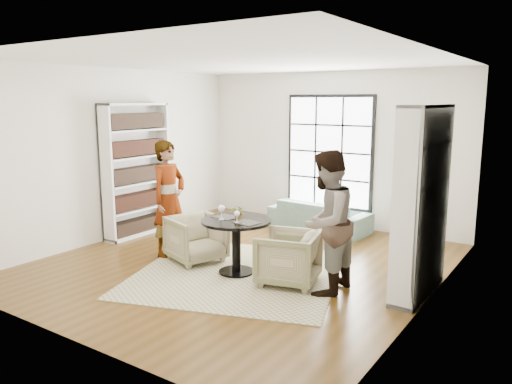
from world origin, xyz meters
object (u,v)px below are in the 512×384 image
Objects in this scene: pedestal_table at (236,235)px; armchair_left at (196,239)px; person_left at (169,199)px; flower_centerpiece at (239,212)px; wine_glass_left at (221,209)px; sofa at (319,215)px; wine_glass_right at (237,214)px; armchair_right at (288,258)px; person_right at (326,223)px.

pedestal_table reaches higher than armchair_left.
person_left reaches higher than pedestal_table.
wine_glass_left is at bearing -146.27° from flower_centerpiece.
pedestal_table is at bearing 96.41° from sofa.
wine_glass_right is at bearing -100.30° from person_left.
armchair_right is 0.79m from person_right.
person_left is at bearing -105.63° from armchair_right.
person_right reaches higher than armchair_right.
person_right is at bearing -91.69° from person_left.
wine_glass_left reaches higher than armchair_right.
pedestal_table is 0.32m from flower_centerpiece.
person_left reaches higher than armchair_right.
person_left is 8.86× the size of flower_centerpiece.
armchair_left is at bearing -90.86° from person_left.
flower_centerpiece is (-1.33, -0.05, -0.03)m from person_right.
flower_centerpiece is (0.16, -2.83, 0.61)m from sofa.
sofa is 11.17× the size of wine_glass_right.
sofa is at bearing 89.06° from wine_glass_left.
armchair_left is at bearing 172.48° from pedestal_table.
flower_centerpiece reaches higher than armchair_right.
sofa is at bearing 93.17° from flower_centerpiece.
armchair_left is 3.77× the size of flower_centerpiece.
armchair_left is 1.03m from flower_centerpiece.
flower_centerpiece is at bearing 33.73° from wine_glass_left.
flower_centerpiece is (-0.78, -0.05, 0.54)m from armchair_right.
wine_glass_left is at bearing -146.86° from pedestal_table.
flower_centerpiece is at bearing -101.15° from armchair_right.
armchair_right is 3.73× the size of wine_glass_left.
person_left reaches higher than wine_glass_right.
wine_glass_right is (0.24, -3.00, 0.63)m from sofa.
person_right is at bearing 6.85° from wine_glass_left.
armchair_left reaches higher than sofa.
pedestal_table is 0.39m from wine_glass_right.
person_left is 1.53m from wine_glass_right.
person_right reaches higher than person_left.
pedestal_table is 1.27× the size of armchair_left.
person_right reaches higher than wine_glass_left.
person_right is at bearing 3.01° from pedestal_table.
person_left is 1.24m from wine_glass_left.
armchair_right is at bearing 3.45° from flower_centerpiece.
sofa is 2.47× the size of armchair_left.
pedestal_table is 0.52× the size of sofa.
person_right is 1.33m from flower_centerpiece.
armchair_right is 4.59× the size of wine_glass_right.
person_left is 1.43m from flower_centerpiece.
wine_glass_right is (0.29, -0.03, -0.03)m from wine_glass_left.
wine_glass_right is at bearing -87.70° from armchair_right.
wine_glass_left is at bearing -82.50° from person_right.
flower_centerpiece is (0.21, 0.14, -0.05)m from wine_glass_left.
armchair_right reaches higher than armchair_left.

